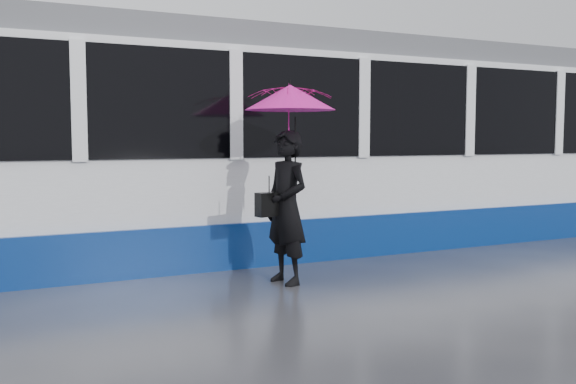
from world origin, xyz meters
TOP-DOWN VIEW (x-y plane):
  - ground at (0.00, 0.00)m, footprint 90.00×90.00m
  - rails at (0.00, 2.50)m, footprint 34.00×1.51m
  - tram at (0.24, 2.50)m, footprint 26.00×2.56m
  - woman at (-0.03, 0.21)m, footprint 0.57×0.75m
  - umbrella at (0.02, 0.21)m, footprint 1.29×1.29m
  - handbag at (-0.25, 0.23)m, footprint 0.35×0.21m

SIDE VIEW (x-z plane):
  - ground at x=0.00m, z-range 0.00..0.00m
  - rails at x=0.00m, z-range 0.00..0.02m
  - woman at x=-0.03m, z-range 0.00..1.86m
  - handbag at x=-0.25m, z-range 0.74..1.21m
  - tram at x=0.24m, z-range -0.04..3.31m
  - umbrella at x=0.02m, z-range 1.41..2.66m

